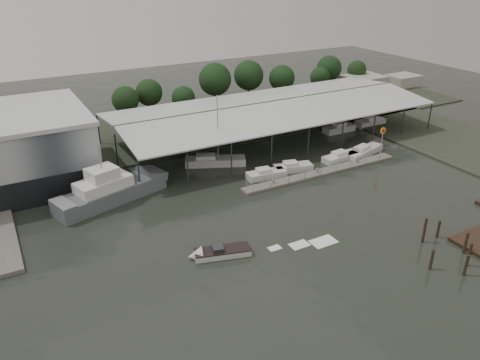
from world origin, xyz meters
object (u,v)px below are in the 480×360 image
shell_fuel_sign (382,137)px  speedboat_underway (217,253)px  grey_trawler (111,190)px  white_sailboat (214,161)px

shell_fuel_sign → speedboat_underway: 38.39m
shell_fuel_sign → grey_trawler: bearing=170.8°
grey_trawler → white_sailboat: white_sailboat is taller
grey_trawler → white_sailboat: bearing=-3.2°
shell_fuel_sign → speedboat_underway: bearing=-161.5°
speedboat_underway → shell_fuel_sign: bearing=-145.7°
grey_trawler → shell_fuel_sign: bearing=-25.9°
white_sailboat → speedboat_underway: bearing=-91.1°
shell_fuel_sign → white_sailboat: white_sailboat is taller
grey_trawler → speedboat_underway: size_ratio=0.95×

